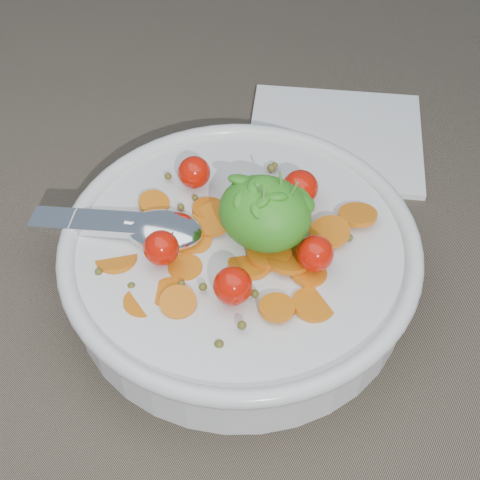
% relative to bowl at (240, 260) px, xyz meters
% --- Properties ---
extents(ground, '(6.00, 6.00, 0.00)m').
position_rel_bowl_xyz_m(ground, '(-0.02, 0.00, -0.03)').
color(ground, brown).
rests_on(ground, ground).
extents(bowl, '(0.29, 0.27, 0.11)m').
position_rel_bowl_xyz_m(bowl, '(0.00, 0.00, 0.00)').
color(bowl, silver).
rests_on(bowl, ground).
extents(napkin, '(0.20, 0.19, 0.01)m').
position_rel_bowl_xyz_m(napkin, '(0.00, 0.19, -0.03)').
color(napkin, white).
rests_on(napkin, ground).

